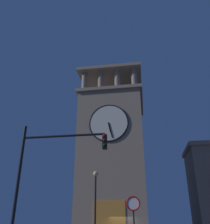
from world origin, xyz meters
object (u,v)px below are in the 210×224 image
Objects in this scene: traffic_signal_near at (45,168)px; street_lamp at (95,194)px; no_horn_sign at (133,209)px; clocktower at (113,161)px.

traffic_signal_near is 1.14× the size of street_lamp.
traffic_signal_near is at bearing 29.60° from no_horn_sign.
street_lamp reaches higher than no_horn_sign.
clocktower is 7.02× the size of no_horn_sign.
traffic_signal_near is at bearing 84.02° from street_lamp.
no_horn_sign is (-2.89, 15.60, -6.31)m from clocktower.
traffic_signal_near reaches higher than no_horn_sign.
street_lamp is at bearing -62.73° from no_horn_sign.
traffic_signal_near reaches higher than street_lamp.
no_horn_sign is (-4.22, -2.40, -1.86)m from traffic_signal_near.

